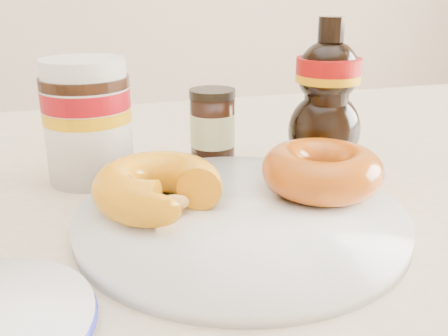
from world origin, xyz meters
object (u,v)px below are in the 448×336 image
object	(u,v)px
syrup_bottle	(327,93)
donut_whole	(322,170)
plate	(240,216)
nutella_jar	(87,116)
dark_jar	(213,126)
donut_bitten	(158,187)
dining_table	(276,267)

from	to	relation	value
syrup_bottle	donut_whole	bearing A→B (deg)	-118.16
plate	nutella_jar	size ratio (longest dim) A/B	2.22
dark_jar	nutella_jar	bearing A→B (deg)	-171.98
syrup_bottle	dark_jar	xyz separation A→B (m)	(-0.12, 0.05, -0.04)
donut_whole	dark_jar	size ratio (longest dim) A/B	1.32
nutella_jar	donut_whole	bearing A→B (deg)	-32.69
donut_bitten	plate	bearing A→B (deg)	2.33
nutella_jar	dark_jar	distance (m)	0.14
plate	syrup_bottle	world-z (taller)	syrup_bottle
dining_table	dark_jar	distance (m)	0.18
nutella_jar	syrup_bottle	xyz separation A→B (m)	(0.26, -0.03, 0.01)
donut_bitten	syrup_bottle	distance (m)	0.24
plate	dark_jar	size ratio (longest dim) A/B	3.34
nutella_jar	dark_jar	world-z (taller)	nutella_jar
dining_table	plate	distance (m)	0.12
donut_bitten	nutella_jar	size ratio (longest dim) A/B	0.88
donut_bitten	dining_table	bearing A→B (deg)	34.49
donut_whole	syrup_bottle	distance (m)	0.13
dark_jar	dining_table	bearing A→B (deg)	-73.79
dark_jar	plate	bearing A→B (deg)	-97.48
plate	dark_jar	xyz separation A→B (m)	(0.02, 0.17, 0.03)
syrup_bottle	dark_jar	size ratio (longest dim) A/B	1.94
plate	syrup_bottle	bearing A→B (deg)	41.18
dining_table	donut_whole	bearing A→B (deg)	-45.83
donut_whole	plate	bearing A→B (deg)	-166.64
donut_bitten	donut_whole	xyz separation A→B (m)	(0.15, -0.00, 0.00)
plate	donut_bitten	world-z (taller)	donut_bitten
dining_table	plate	world-z (taller)	plate
donut_whole	dark_jar	world-z (taller)	dark_jar
donut_whole	donut_bitten	bearing A→B (deg)	178.47
donut_bitten	donut_whole	bearing A→B (deg)	21.12
dining_table	dark_jar	size ratio (longest dim) A/B	16.40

